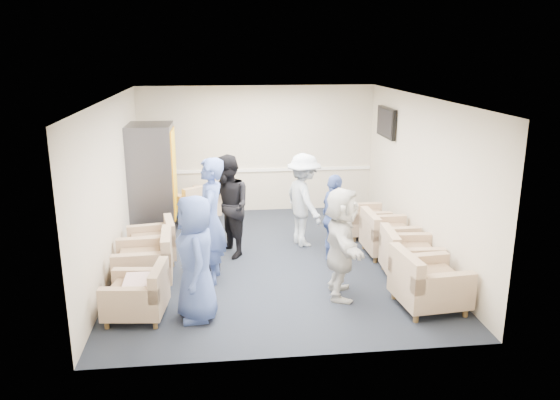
{
  "coord_description": "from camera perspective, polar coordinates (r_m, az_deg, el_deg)",
  "views": [
    {
      "loc": [
        -0.84,
        -8.53,
        3.44
      ],
      "look_at": [
        0.17,
        0.2,
        0.99
      ],
      "focal_mm": 35.0,
      "sensor_mm": 36.0,
      "label": 1
    }
  ],
  "objects": [
    {
      "name": "armchair_left_far",
      "position": [
        9.33,
        -12.99,
        -4.53
      ],
      "size": [
        0.87,
        0.87,
        0.6
      ],
      "rotation": [
        0.0,
        0.0,
        -1.41
      ],
      "color": "tan",
      "rests_on": "floor"
    },
    {
      "name": "ceiling",
      "position": [
        8.61,
        -0.97,
        10.63
      ],
      "size": [
        6.0,
        6.0,
        0.0
      ],
      "primitive_type": "plane",
      "rotation": [
        3.14,
        0.0,
        0.0
      ],
      "color": "white",
      "rests_on": "back_wall"
    },
    {
      "name": "backpack",
      "position": [
        8.74,
        -7.48,
        -5.86
      ],
      "size": [
        0.36,
        0.31,
        0.52
      ],
      "rotation": [
        0.0,
        0.0,
        -0.37
      ],
      "color": "black",
      "rests_on": "floor"
    },
    {
      "name": "armchair_left_near",
      "position": [
        7.5,
        -14.44,
        -9.68
      ],
      "size": [
        0.84,
        0.84,
        0.61
      ],
      "rotation": [
        0.0,
        0.0,
        -1.68
      ],
      "color": "tan",
      "rests_on": "floor"
    },
    {
      "name": "pillow",
      "position": [
        7.44,
        -14.54,
        -8.48
      ],
      "size": [
        0.38,
        0.49,
        0.14
      ],
      "primitive_type": "cube",
      "rotation": [
        0.0,
        0.0,
        -1.55
      ],
      "color": "silver",
      "rests_on": "armchair_left_near"
    },
    {
      "name": "left_wall",
      "position": [
        8.94,
        -17.09,
        1.34
      ],
      "size": [
        0.02,
        6.0,
        2.7
      ],
      "primitive_type": "cube",
      "color": "beige",
      "rests_on": "floor"
    },
    {
      "name": "armchair_left_mid",
      "position": [
        8.48,
        -13.67,
        -6.39
      ],
      "size": [
        0.89,
        0.89,
        0.67
      ],
      "rotation": [
        0.0,
        0.0,
        -1.51
      ],
      "color": "tan",
      "rests_on": "floor"
    },
    {
      "name": "tv",
      "position": [
        10.93,
        11.03,
        7.95
      ],
      "size": [
        0.1,
        1.0,
        0.58
      ],
      "color": "black",
      "rests_on": "right_wall"
    },
    {
      "name": "armchair_right_midfar",
      "position": [
        9.54,
        10.98,
        -3.79
      ],
      "size": [
        0.84,
        0.84,
        0.65
      ],
      "rotation": [
        0.0,
        0.0,
        1.59
      ],
      "color": "tan",
      "rests_on": "floor"
    },
    {
      "name": "armchair_corner",
      "position": [
        11.32,
        -8.93,
        -0.54
      ],
      "size": [
        1.18,
        1.18,
        0.68
      ],
      "rotation": [
        0.0,
        0.0,
        3.76
      ],
      "color": "tan",
      "rests_on": "floor"
    },
    {
      "name": "person_mid_right",
      "position": [
        8.97,
        5.65,
        -1.99
      ],
      "size": [
        0.48,
        0.91,
        1.49
      ],
      "primitive_type": "imported",
      "rotation": [
        0.0,
        0.0,
        1.71
      ],
      "color": "#445CA4",
      "rests_on": "floor"
    },
    {
      "name": "front_wall",
      "position": [
        5.97,
        1.93,
        -4.92
      ],
      "size": [
        5.0,
        0.02,
        2.7
      ],
      "primitive_type": "cube",
      "color": "beige",
      "rests_on": "floor"
    },
    {
      "name": "person_front_left",
      "position": [
        7.13,
        -8.8,
        -6.05
      ],
      "size": [
        0.65,
        0.89,
        1.67
      ],
      "primitive_type": "imported",
      "rotation": [
        0.0,
        0.0,
        -1.41
      ],
      "color": "#445CA4",
      "rests_on": "floor"
    },
    {
      "name": "chair_rail",
      "position": [
        11.82,
        -2.35,
        3.14
      ],
      "size": [
        4.98,
        0.04,
        0.06
      ],
      "primitive_type": "cube",
      "color": "white",
      "rests_on": "back_wall"
    },
    {
      "name": "floor",
      "position": [
        9.24,
        -0.89,
        -6.3
      ],
      "size": [
        6.0,
        6.0,
        0.0
      ],
      "primitive_type": "plane",
      "color": "black",
      "rests_on": "ground"
    },
    {
      "name": "back_wall",
      "position": [
        11.75,
        -2.39,
        5.3
      ],
      "size": [
        5.0,
        0.02,
        2.7
      ],
      "primitive_type": "cube",
      "color": "beige",
      "rests_on": "floor"
    },
    {
      "name": "person_front_right",
      "position": [
        7.73,
        6.42,
        -4.48
      ],
      "size": [
        0.66,
        1.54,
        1.61
      ],
      "primitive_type": "imported",
      "rotation": [
        0.0,
        0.0,
        1.45
      ],
      "color": "silver",
      "rests_on": "floor"
    },
    {
      "name": "right_wall",
      "position": [
        9.4,
        14.43,
        2.22
      ],
      "size": [
        0.02,
        6.0,
        2.7
      ],
      "primitive_type": "cube",
      "color": "beige",
      "rests_on": "floor"
    },
    {
      "name": "armchair_right_midnear",
      "position": [
        8.69,
        13.14,
        -5.88
      ],
      "size": [
        0.87,
        0.87,
        0.65
      ],
      "rotation": [
        0.0,
        0.0,
        1.5
      ],
      "color": "tan",
      "rests_on": "floor"
    },
    {
      "name": "armchair_right_near",
      "position": [
        7.75,
        14.99,
        -8.5
      ],
      "size": [
        0.95,
        0.95,
        0.7
      ],
      "rotation": [
        0.0,
        0.0,
        1.66
      ],
      "color": "tan",
      "rests_on": "floor"
    },
    {
      "name": "armchair_right_far",
      "position": [
        10.44,
        8.75,
        -2.13
      ],
      "size": [
        0.76,
        0.76,
        0.6
      ],
      "rotation": [
        0.0,
        0.0,
        1.58
      ],
      "color": "tan",
      "rests_on": "floor"
    },
    {
      "name": "vending_machine",
      "position": [
        10.65,
        -13.17,
        2.15
      ],
      "size": [
        0.85,
        0.99,
        2.09
      ],
      "color": "#515159",
      "rests_on": "floor"
    },
    {
      "name": "person_mid_left",
      "position": [
        8.2,
        -7.28,
        -2.2
      ],
      "size": [
        0.51,
        0.73,
        1.91
      ],
      "primitive_type": "imported",
      "rotation": [
        0.0,
        0.0,
        -1.65
      ],
      "color": "#445CA4",
      "rests_on": "floor"
    },
    {
      "name": "person_back_left",
      "position": [
        9.21,
        -5.45,
        -0.7
      ],
      "size": [
        0.97,
        1.05,
        1.75
      ],
      "primitive_type": "imported",
      "rotation": [
        0.0,
        0.0,
        -1.12
      ],
      "color": "black",
      "rests_on": "floor"
    },
    {
      "name": "person_back_right",
      "position": [
        9.7,
        2.51,
        -0.02
      ],
      "size": [
        0.91,
        1.21,
        1.67
      ],
      "primitive_type": "imported",
      "rotation": [
        0.0,
        0.0,
        1.86
      ],
      "color": "white",
      "rests_on": "floor"
    }
  ]
}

